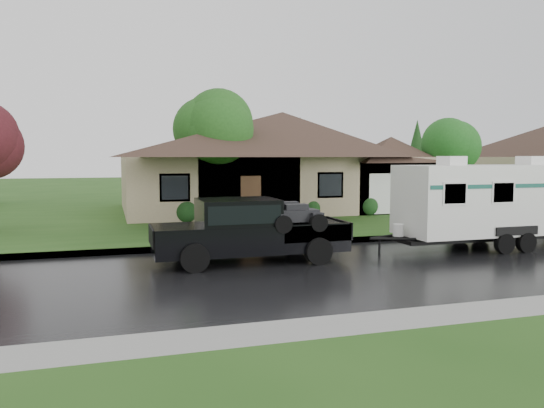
{
  "coord_description": "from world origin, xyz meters",
  "views": [
    {
      "loc": [
        -7.69,
        -15.52,
        3.16
      ],
      "look_at": [
        -2.32,
        2.0,
        1.52
      ],
      "focal_mm": 35.0,
      "sensor_mm": 36.0,
      "label": 1
    }
  ],
  "objects": [
    {
      "name": "ground",
      "position": [
        0.0,
        0.0,
        0.0
      ],
      "size": [
        140.0,
        140.0,
        0.0
      ],
      "primitive_type": "plane",
      "color": "#264F18",
      "rests_on": "ground"
    },
    {
      "name": "road",
      "position": [
        0.0,
        -2.0,
        0.01
      ],
      "size": [
        140.0,
        8.0,
        0.01
      ],
      "primitive_type": "cube",
      "color": "black",
      "rests_on": "ground"
    },
    {
      "name": "curb",
      "position": [
        0.0,
        2.25,
        0.07
      ],
      "size": [
        140.0,
        0.5,
        0.15
      ],
      "primitive_type": "cube",
      "color": "gray",
      "rests_on": "ground"
    },
    {
      "name": "lawn",
      "position": [
        0.0,
        15.0,
        0.07
      ],
      "size": [
        140.0,
        26.0,
        0.15
      ],
      "primitive_type": "cube",
      "color": "#264F18",
      "rests_on": "ground"
    },
    {
      "name": "house_main",
      "position": [
        2.29,
        13.84,
        3.59
      ],
      "size": [
        19.44,
        10.8,
        6.9
      ],
      "color": "gray",
      "rests_on": "lawn"
    },
    {
      "name": "tree_left_green",
      "position": [
        -3.07,
        9.43,
        4.39
      ],
      "size": [
        3.69,
        3.69,
        6.11
      ],
      "color": "#382B1E",
      "rests_on": "lawn"
    },
    {
      "name": "tree_right_green",
      "position": [
        10.52,
        9.99,
        3.7
      ],
      "size": [
        3.1,
        3.1,
        5.13
      ],
      "color": "#382B1E",
      "rests_on": "lawn"
    },
    {
      "name": "shrub_row",
      "position": [
        2.0,
        9.3,
        0.65
      ],
      "size": [
        13.6,
        1.0,
        1.0
      ],
      "color": "#143814",
      "rests_on": "lawn"
    },
    {
      "name": "pickup_truck",
      "position": [
        -3.81,
        -0.3,
        1.03
      ],
      "size": [
        5.75,
        2.19,
        1.92
      ],
      "color": "black",
      "rests_on": "ground"
    },
    {
      "name": "travel_trailer",
      "position": [
        4.99,
        -0.3,
        1.69
      ],
      "size": [
        7.09,
        2.49,
        3.18
      ],
      "color": "silver",
      "rests_on": "ground"
    }
  ]
}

